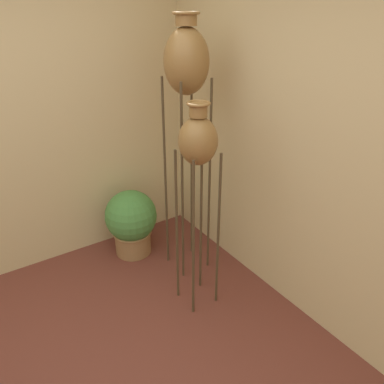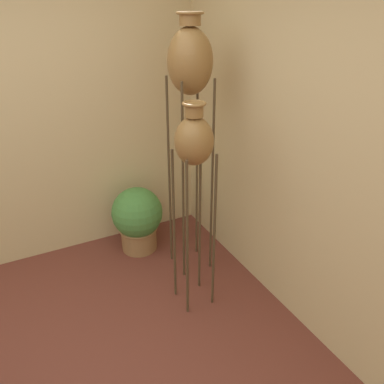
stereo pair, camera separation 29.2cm
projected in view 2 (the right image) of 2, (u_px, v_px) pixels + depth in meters
wall_right at (325, 153)px, 2.33m from camera, size 0.06×7.53×2.70m
vase_stand_tall at (190, 66)px, 2.73m from camera, size 0.34×0.34×2.13m
vase_stand_medium at (194, 147)px, 2.51m from camera, size 0.27×0.27×1.62m
potted_plant at (138, 218)px, 3.58m from camera, size 0.48×0.48×0.65m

